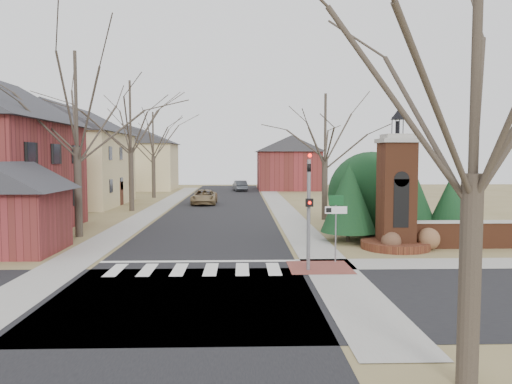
{
  "coord_description": "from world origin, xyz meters",
  "views": [
    {
      "loc": [
        1.76,
        -17.98,
        4.29
      ],
      "look_at": [
        2.48,
        6.0,
        2.61
      ],
      "focal_mm": 35.0,
      "sensor_mm": 36.0,
      "label": 1
    }
  ],
  "objects_px": {
    "traffic_signal_pole": "(309,203)",
    "pickup_truck": "(204,197)",
    "distant_car": "(240,186)",
    "sign_post": "(336,215)",
    "brick_gate_monument": "(396,203)"
  },
  "relations": [
    {
      "from": "traffic_signal_pole",
      "to": "distant_car",
      "type": "xyz_separation_m",
      "value": [
        -2.7,
        44.61,
        -1.91
      ]
    },
    {
      "from": "sign_post",
      "to": "brick_gate_monument",
      "type": "height_order",
      "value": "brick_gate_monument"
    },
    {
      "from": "brick_gate_monument",
      "to": "distant_car",
      "type": "xyz_separation_m",
      "value": [
        -7.4,
        40.19,
        -1.49
      ]
    },
    {
      "from": "brick_gate_monument",
      "to": "pickup_truck",
      "type": "xyz_separation_m",
      "value": [
        -10.6,
        22.33,
        -1.5
      ]
    },
    {
      "from": "sign_post",
      "to": "pickup_truck",
      "type": "xyz_separation_m",
      "value": [
        -7.19,
        25.34,
        -1.29
      ]
    },
    {
      "from": "traffic_signal_pole",
      "to": "distant_car",
      "type": "relative_size",
      "value": 1.1
    },
    {
      "from": "traffic_signal_pole",
      "to": "brick_gate_monument",
      "type": "distance_m",
      "value": 6.47
    },
    {
      "from": "traffic_signal_pole",
      "to": "distant_car",
      "type": "bearing_deg",
      "value": 93.46
    },
    {
      "from": "traffic_signal_pole",
      "to": "sign_post",
      "type": "relative_size",
      "value": 1.64
    },
    {
      "from": "traffic_signal_pole",
      "to": "distant_car",
      "type": "height_order",
      "value": "traffic_signal_pole"
    },
    {
      "from": "sign_post",
      "to": "pickup_truck",
      "type": "relative_size",
      "value": 0.58
    },
    {
      "from": "traffic_signal_pole",
      "to": "pickup_truck",
      "type": "relative_size",
      "value": 0.95
    },
    {
      "from": "brick_gate_monument",
      "to": "pickup_truck",
      "type": "bearing_deg",
      "value": 115.39
    },
    {
      "from": "sign_post",
      "to": "brick_gate_monument",
      "type": "bearing_deg",
      "value": 41.42
    },
    {
      "from": "traffic_signal_pole",
      "to": "brick_gate_monument",
      "type": "xyz_separation_m",
      "value": [
        4.7,
        4.42,
        -0.42
      ]
    }
  ]
}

